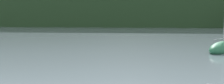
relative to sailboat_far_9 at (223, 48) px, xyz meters
The scene contains 2 objects.
wooded_hillside 100.26m from the sailboat_far_9, 111.09° to the left, with size 352.00×69.00×38.95m.
sailboat_far_9 is the anchor object (origin of this frame).
Camera 1 is at (1.97, 22.44, 3.93)m, focal length 44.89 mm.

